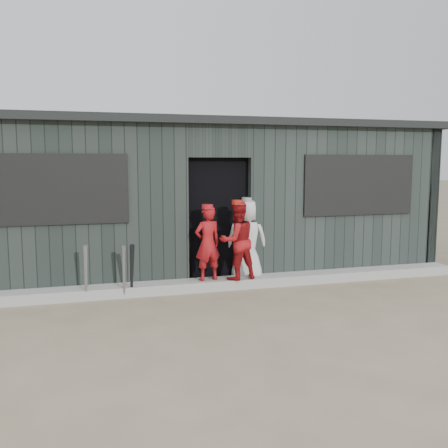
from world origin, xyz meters
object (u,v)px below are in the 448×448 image
object	(u,v)px
bat_left	(86,273)
player_grey_back	(247,241)
player_red_left	(208,243)
dugout	(198,197)
bat_right	(132,271)
bat_mid	(124,272)
player_red_right	(237,241)

from	to	relation	value
bat_left	player_grey_back	bearing A→B (deg)	10.22
player_red_left	dugout	xyz separation A→B (m)	(0.26, 1.70, 0.57)
bat_left	bat_right	distance (m)	0.63
bat_right	dugout	bearing A→B (deg)	53.62
player_grey_back	bat_left	bearing A→B (deg)	24.84
player_red_left	dugout	size ratio (longest dim) A/B	0.14
bat_mid	player_grey_back	xyz separation A→B (m)	(1.97, 0.44, 0.29)
bat_right	dugout	world-z (taller)	dugout
bat_left	player_red_right	bearing A→B (deg)	3.42
bat_left	bat_mid	distance (m)	0.52
dugout	bat_left	bearing A→B (deg)	-137.09
bat_mid	player_grey_back	distance (m)	2.04
bat_left	player_red_right	xyz separation A→B (m)	(2.23, 0.13, 0.34)
player_red_left	player_red_right	bearing A→B (deg)	161.67
dugout	bat_right	bearing A→B (deg)	-126.38
player_red_left	bat_left	bearing A→B (deg)	-4.96
bat_right	dugout	distance (m)	2.54
bat_right	player_red_left	xyz separation A→B (m)	(1.16, 0.21, 0.31)
bat_right	player_grey_back	bearing A→B (deg)	14.21
bat_mid	player_red_right	distance (m)	1.75
bat_mid	player_red_left	xyz separation A→B (m)	(1.26, 0.19, 0.32)
player_grey_back	player_red_right	bearing A→B (deg)	65.23
bat_right	player_grey_back	distance (m)	1.94
bat_left	player_red_right	world-z (taller)	player_red_right
bat_mid	player_red_left	distance (m)	1.32
bat_left	player_grey_back	xyz separation A→B (m)	(2.49, 0.45, 0.27)
player_grey_back	dugout	size ratio (longest dim) A/B	0.16
player_red_right	player_grey_back	distance (m)	0.41
bat_mid	bat_right	size ratio (longest dim) A/B	0.93
bat_mid	player_grey_back	world-z (taller)	player_grey_back
bat_mid	player_red_right	xyz separation A→B (m)	(1.71, 0.13, 0.35)
bat_left	player_red_right	size ratio (longest dim) A/B	0.69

